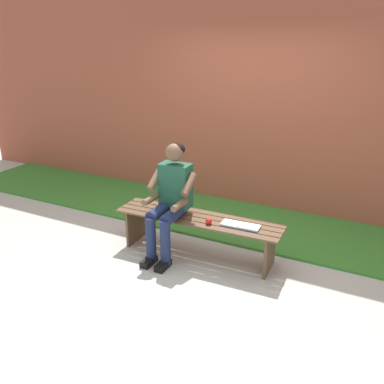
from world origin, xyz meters
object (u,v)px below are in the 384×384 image
bench_near (198,226)px  book_open (241,226)px  apple (209,221)px  person_seated (170,196)px

bench_near → book_open: (-0.50, 0.01, 0.12)m
book_open → apple: bearing=15.1°
book_open → bench_near: bearing=-2.9°
bench_near → book_open: 0.51m
bench_near → book_open: size_ratio=4.53×
bench_near → person_seated: (0.29, 0.10, 0.34)m
bench_near → person_seated: size_ratio=1.49×
book_open → person_seated: bearing=4.7°
bench_near → apple: (-0.18, 0.11, 0.14)m
bench_near → apple: size_ratio=26.84×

